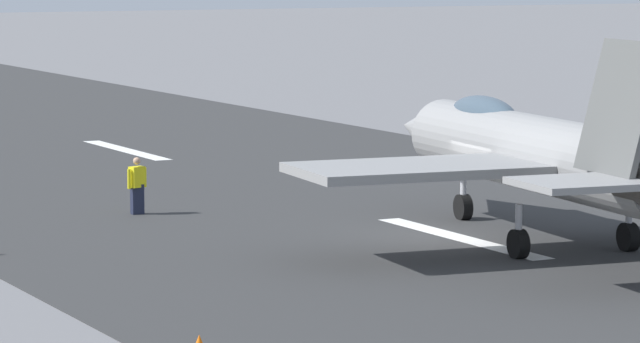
% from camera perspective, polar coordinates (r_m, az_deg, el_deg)
% --- Properties ---
extents(ground_plane, '(400.00, 400.00, 0.00)m').
position_cam_1_polar(ground_plane, '(49.43, 4.18, -2.06)').
color(ground_plane, slate).
extents(runway_strip, '(240.00, 26.00, 0.02)m').
position_cam_1_polar(runway_strip, '(49.41, 4.19, -2.05)').
color(runway_strip, '#313132').
rests_on(runway_strip, ground).
extents(fighter_jet, '(17.19, 14.59, 5.69)m').
position_cam_1_polar(fighter_jet, '(47.97, 7.01, 0.63)').
color(fighter_jet, gray).
rests_on(fighter_jet, ground).
extents(crew_person, '(0.40, 0.67, 1.72)m').
position_cam_1_polar(crew_person, '(53.55, -5.83, -0.46)').
color(crew_person, '#1E2338').
rests_on(crew_person, ground).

